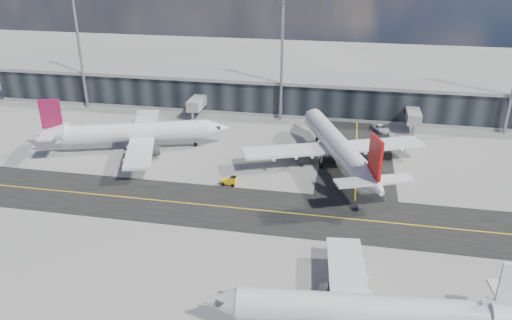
% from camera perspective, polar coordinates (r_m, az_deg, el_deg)
% --- Properties ---
extents(ground, '(300.00, 300.00, 0.00)m').
position_cam_1_polar(ground, '(76.79, -2.45, -6.98)').
color(ground, gray).
rests_on(ground, ground).
extents(taxiway_lanes, '(180.00, 63.00, 0.03)m').
position_cam_1_polar(taxiway_lanes, '(85.31, 1.77, -3.60)').
color(taxiway_lanes, black).
rests_on(taxiway_lanes, ground).
extents(terminal_concourse, '(152.00, 19.80, 8.80)m').
position_cam_1_polar(terminal_concourse, '(125.05, 3.35, 7.48)').
color(terminal_concourse, black).
rests_on(terminal_concourse, ground).
extents(floodlight_masts, '(102.50, 0.70, 28.90)m').
position_cam_1_polar(floodlight_masts, '(115.57, 2.99, 12.01)').
color(floodlight_masts, gray).
rests_on(floodlight_masts, ground).
extents(airliner_af, '(37.34, 32.22, 11.34)m').
position_cam_1_polar(airliner_af, '(103.69, -13.68, 3.10)').
color(airliner_af, white).
rests_on(airliner_af, ground).
extents(airliner_redtail, '(34.58, 39.98, 12.27)m').
position_cam_1_polar(airliner_redtail, '(94.25, 9.30, 1.56)').
color(airliner_redtail, white).
rests_on(airliner_redtail, ground).
extents(airliner_near, '(35.46, 30.28, 10.50)m').
position_cam_1_polar(airliner_near, '(56.19, 12.51, -16.55)').
color(airliner_near, silver).
rests_on(airliner_near, ground).
extents(baggage_tug, '(2.83, 1.66, 1.69)m').
position_cam_1_polar(baggage_tug, '(87.06, -2.94, -2.40)').
color(baggage_tug, '#FFB90D').
rests_on(baggage_tug, ground).
extents(service_van, '(4.56, 5.89, 1.49)m').
position_cam_1_polar(service_van, '(114.95, 14.08, 3.53)').
color(service_van, white).
rests_on(service_van, ground).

